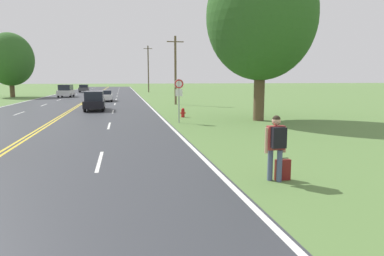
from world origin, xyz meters
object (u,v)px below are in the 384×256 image
(suitcase, at_px, (283,170))
(car_black_van_approaching, at_px, (94,100))
(tree_mid_treeline, at_px, (10,59))
(car_dark_grey_sedan_receding, at_px, (84,88))
(tree_right_cluster, at_px, (261,17))
(hitchhiker_person, at_px, (276,141))
(traffic_sign, at_px, (179,90))
(car_silver_van_mid_far, at_px, (66,91))
(car_white_sedan_mid_near, at_px, (105,95))
(fire_hydrant, at_px, (183,113))

(suitcase, xyz_separation_m, car_black_van_approaching, (-6.69, 22.80, 0.61))
(tree_mid_treeline, relative_size, car_dark_grey_sedan_receding, 2.37)
(tree_right_cluster, relative_size, car_black_van_approaching, 2.45)
(suitcase, height_order, tree_mid_treeline, tree_mid_treeline)
(hitchhiker_person, xyz_separation_m, traffic_sign, (-0.52, 12.90, 0.98))
(tree_right_cluster, height_order, car_silver_van_mid_far, tree_right_cluster)
(traffic_sign, distance_m, car_white_sedan_mid_near, 23.58)
(suitcase, relative_size, tree_right_cluster, 0.06)
(fire_hydrant, distance_m, car_white_sedan_mid_near, 20.78)
(tree_mid_treeline, xyz_separation_m, car_silver_van_mid_far, (8.08, -1.85, -4.71))
(car_dark_grey_sedan_receding, bearing_deg, tree_right_cluster, -164.07)
(fire_hydrant, height_order, car_black_van_approaching, car_black_van_approaching)
(suitcase, xyz_separation_m, tree_mid_treeline, (-20.77, 48.59, 5.40))
(tree_mid_treeline, relative_size, car_black_van_approaching, 2.18)
(tree_right_cluster, xyz_separation_m, car_white_sedan_mid_near, (-11.12, 22.64, -6.03))
(fire_hydrant, height_order, traffic_sign, traffic_sign)
(hitchhiker_person, bearing_deg, car_silver_van_mid_far, 15.63)
(hitchhiker_person, bearing_deg, fire_hydrant, -0.23)
(suitcase, distance_m, fire_hydrant, 15.93)
(fire_hydrant, xyz_separation_m, car_white_sedan_mid_near, (-6.46, 19.74, 0.37))
(fire_hydrant, bearing_deg, tree_right_cluster, -31.86)
(tree_mid_treeline, distance_m, tree_right_cluster, 43.74)
(traffic_sign, bearing_deg, suitcase, -86.53)
(car_dark_grey_sedan_receding, bearing_deg, fire_hydrant, -168.01)
(suitcase, relative_size, fire_hydrant, 0.93)
(tree_mid_treeline, height_order, car_white_sedan_mid_near, tree_mid_treeline)
(suitcase, xyz_separation_m, fire_hydrant, (0.02, 15.93, 0.05))
(tree_mid_treeline, height_order, car_dark_grey_sedan_receding, tree_mid_treeline)
(traffic_sign, xyz_separation_m, car_black_van_approaching, (-5.91, 9.98, -1.19))
(traffic_sign, bearing_deg, tree_right_cluster, 2.25)
(hitchhiker_person, bearing_deg, traffic_sign, 3.06)
(suitcase, height_order, tree_right_cluster, tree_right_cluster)
(tree_right_cluster, height_order, car_dark_grey_sedan_receding, tree_right_cluster)
(suitcase, bearing_deg, tree_right_cluster, -18.97)
(hitchhiker_person, bearing_deg, tree_mid_treeline, 23.60)
(tree_right_cluster, bearing_deg, car_black_van_approaching, 139.32)
(tree_mid_treeline, bearing_deg, car_black_van_approaching, -61.37)
(hitchhiker_person, xyz_separation_m, car_black_van_approaching, (-6.43, 22.88, -0.20))
(tree_mid_treeline, xyz_separation_m, tree_right_cluster, (25.44, -35.56, 1.06))
(hitchhiker_person, distance_m, tree_right_cluster, 15.10)
(fire_hydrant, bearing_deg, car_black_van_approaching, 134.30)
(traffic_sign, height_order, car_dark_grey_sedan_receding, traffic_sign)
(hitchhiker_person, height_order, traffic_sign, traffic_sign)
(hitchhiker_person, relative_size, car_silver_van_mid_far, 0.44)
(fire_hydrant, xyz_separation_m, car_black_van_approaching, (-6.71, 6.87, 0.56))
(hitchhiker_person, relative_size, car_dark_grey_sedan_receding, 0.44)
(hitchhiker_person, distance_m, car_white_sedan_mid_near, 36.29)
(hitchhiker_person, bearing_deg, car_dark_grey_sedan_receding, 10.82)
(hitchhiker_person, bearing_deg, suitcase, -71.58)
(fire_hydrant, relative_size, car_silver_van_mid_far, 0.16)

